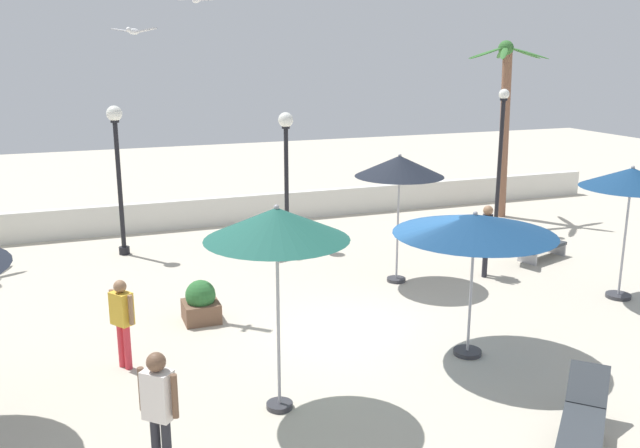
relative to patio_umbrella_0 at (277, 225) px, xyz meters
The scene contains 18 objects.
ground_plane 4.31m from the patio_umbrella_0, 36.24° to the left, with size 56.00×56.00×0.00m, color beige.
boundary_wall 11.88m from the patio_umbrella_0, 77.10° to the left, with size 25.20×0.30×0.87m, color silver.
patio_umbrella_0 is the anchor object (origin of this frame).
patio_umbrella_1 8.59m from the patio_umbrella_0, 13.09° to the left, with size 2.10×2.10×2.93m.
patio_umbrella_3 3.77m from the patio_umbrella_0, ahead, with size 2.78×2.78×2.62m.
patio_umbrella_4 6.31m from the patio_umbrella_0, 47.15° to the left, with size 2.02×2.02×3.01m.
palm_tree_1 13.89m from the patio_umbrella_0, 41.94° to the left, with size 2.67×2.36×5.57m.
lamp_post_0 12.20m from the patio_umbrella_0, 40.38° to the left, with size 0.31×0.31×4.19m.
lamp_post_1 8.87m from the patio_umbrella_0, 71.46° to the left, with size 0.40×0.40×3.67m.
lamp_post_2 9.26m from the patio_umbrella_0, 99.29° to the left, with size 0.40×0.40×3.91m.
lounge_chair_0 4.97m from the patio_umbrella_0, 33.75° to the right, with size 1.73×1.72×0.84m.
lounge_chair_1 10.01m from the patio_umbrella_0, 29.86° to the left, with size 1.97×1.12×0.83m.
guest_0 2.88m from the patio_umbrella_0, 147.23° to the right, with size 0.43×0.42×1.75m.
guest_1 3.58m from the patio_umbrella_0, 132.89° to the left, with size 0.40×0.48×1.57m.
guest_2 7.93m from the patio_umbrella_0, 33.29° to the left, with size 0.41×0.46×1.73m.
seagull_0 10.31m from the patio_umbrella_0, 85.25° to the left, with size 1.02×0.50×0.14m.
seagull_1 6.09m from the patio_umbrella_0, 103.59° to the left, with size 0.84×0.76×0.14m.
planter 4.57m from the patio_umbrella_0, 96.77° to the left, with size 0.70×0.70×0.85m.
Camera 1 is at (-5.27, -10.80, 5.24)m, focal length 38.12 mm.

